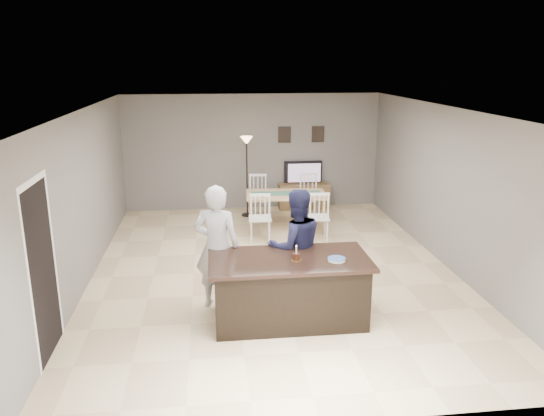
{
  "coord_description": "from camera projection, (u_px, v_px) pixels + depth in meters",
  "views": [
    {
      "loc": [
        -1.01,
        -8.34,
        3.45
      ],
      "look_at": [
        -0.05,
        -0.3,
        1.18
      ],
      "focal_mm": 35.0,
      "sensor_mm": 36.0,
      "label": 1
    }
  ],
  "objects": [
    {
      "name": "tv_console",
      "position": [
        304.0,
        196.0,
        12.68
      ],
      "size": [
        1.2,
        0.4,
        0.6
      ],
      "primitive_type": "cube",
      "color": "brown",
      "rests_on": "floor"
    },
    {
      "name": "kitchen_island",
      "position": [
        289.0,
        289.0,
        7.17
      ],
      "size": [
        2.15,
        1.1,
        0.9
      ],
      "color": "black",
      "rests_on": "floor"
    },
    {
      "name": "tv_screen_glow",
      "position": [
        304.0,
        173.0,
        12.51
      ],
      "size": [
        0.78,
        0.0,
        0.78
      ],
      "primitive_type": "plane",
      "rotation": [
        1.57,
        0.0,
        3.14
      ],
      "color": "#DF5A18",
      "rests_on": "tv_console"
    },
    {
      "name": "picture_frames",
      "position": [
        301.0,
        134.0,
        12.48
      ],
      "size": [
        1.1,
        0.02,
        0.38
      ],
      "color": "black",
      "rests_on": "room_shell"
    },
    {
      "name": "dining_table",
      "position": [
        286.0,
        200.0,
        11.02
      ],
      "size": [
        1.71,
        1.95,
        1.0
      ],
      "rotation": [
        0.0,
        0.0,
        -0.07
      ],
      "color": "tan",
      "rests_on": "floor"
    },
    {
      "name": "birthday_cake",
      "position": [
        296.0,
        257.0,
        6.97
      ],
      "size": [
        0.13,
        0.13,
        0.21
      ],
      "color": "yellow",
      "rests_on": "kitchen_island"
    },
    {
      "name": "floor",
      "position": [
        273.0,
        270.0,
        9.02
      ],
      "size": [
        8.0,
        8.0,
        0.0
      ],
      "primitive_type": "plane",
      "color": "#D7BB8A",
      "rests_on": "ground"
    },
    {
      "name": "man",
      "position": [
        296.0,
        247.0,
        7.61
      ],
      "size": [
        0.92,
        0.76,
        1.71
      ],
      "primitive_type": "imported",
      "rotation": [
        0.0,
        0.0,
        3.29
      ],
      "color": "#1B1B3B",
      "rests_on": "floor"
    },
    {
      "name": "television",
      "position": [
        304.0,
        172.0,
        12.59
      ],
      "size": [
        0.91,
        0.12,
        0.53
      ],
      "primitive_type": "imported",
      "rotation": [
        0.0,
        0.0,
        3.14
      ],
      "color": "black",
      "rests_on": "tv_console"
    },
    {
      "name": "doorway",
      "position": [
        41.0,
        256.0,
        6.14
      ],
      "size": [
        0.0,
        2.1,
        2.65
      ],
      "color": "black",
      "rests_on": "floor"
    },
    {
      "name": "plate_stack",
      "position": [
        337.0,
        259.0,
        6.96
      ],
      "size": [
        0.24,
        0.24,
        0.04
      ],
      "color": "white",
      "rests_on": "kitchen_island"
    },
    {
      "name": "floor_lamp",
      "position": [
        247.0,
        155.0,
        11.78
      ],
      "size": [
        0.27,
        0.27,
        1.82
      ],
      "color": "black",
      "rests_on": "floor"
    },
    {
      "name": "woman",
      "position": [
        217.0,
        247.0,
        7.47
      ],
      "size": [
        0.75,
        0.59,
        1.8
      ],
      "primitive_type": "imported",
      "rotation": [
        0.0,
        0.0,
        2.87
      ],
      "color": "#B1B1B6",
      "rests_on": "floor"
    },
    {
      "name": "room_shell",
      "position": [
        273.0,
        173.0,
        8.57
      ],
      "size": [
        8.0,
        8.0,
        8.0
      ],
      "color": "slate",
      "rests_on": "floor"
    }
  ]
}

